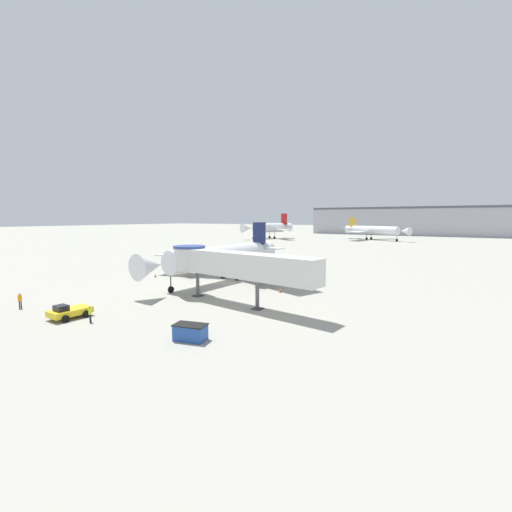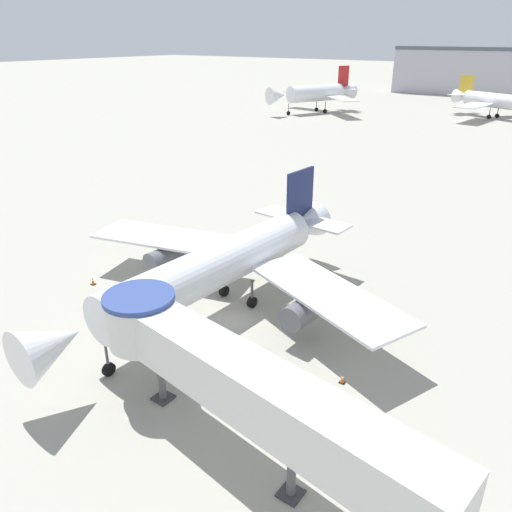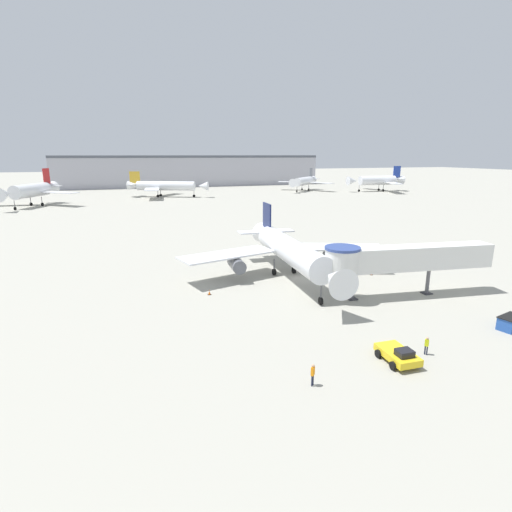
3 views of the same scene
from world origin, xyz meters
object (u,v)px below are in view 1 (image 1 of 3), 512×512
Objects in this scene: traffic_cone_starboard_wing at (280,290)px; pushback_tug_yellow at (69,311)px; ground_crew_wing_walker at (90,313)px; service_container_blue at (190,332)px; traffic_cone_port_wing at (155,275)px; background_jet_red_tail at (269,228)px; main_airplane at (223,257)px; jet_bridge at (229,263)px; ground_crew_marshaller at (20,300)px; background_jet_gold_tail at (373,230)px.

pushback_tug_yellow is at bearing -119.74° from traffic_cone_starboard_wing.
pushback_tug_yellow is 6.33× the size of traffic_cone_starboard_wing.
service_container_blue is at bearing -117.10° from ground_crew_wing_walker.
traffic_cone_port_wing is 25.32m from ground_crew_wing_walker.
main_airplane is at bearing -40.59° from background_jet_red_tail.
service_container_blue is 20.09m from traffic_cone_starboard_wing.
background_jet_red_tail reaches higher than jet_bridge.
ground_crew_marshaller is at bearing -48.96° from background_jet_red_tail.
main_airplane is 45.81× the size of traffic_cone_port_wing.
service_container_blue is 0.11× the size of background_jet_red_tail.
background_jet_gold_tail is at bearing 44.45° from background_jet_red_tail.
main_airplane is 1.44× the size of jet_bridge.
main_airplane reaches higher than traffic_cone_starboard_wing.
background_jet_gold_tail is (44.47, 17.07, -0.81)m from background_jet_red_tail.
traffic_cone_starboard_wing is (-2.19, 19.97, -0.39)m from service_container_blue.
jet_bridge is at bearing -46.49° from main_airplane.
traffic_cone_starboard_wing is 23.44m from ground_crew_wing_walker.
traffic_cone_port_wing is at bearing 57.03° from ground_crew_marshaller.
traffic_cone_port_wing is (-11.92, -3.25, -3.60)m from main_airplane.
main_airplane is 26.73m from service_container_blue.
background_jet_red_tail is (-57.83, 110.66, 0.51)m from jet_bridge.
main_airplane is 49.77× the size of traffic_cone_starboard_wing.
ground_crew_marshaller is 0.06× the size of background_jet_gold_tail.
pushback_tug_yellow is 2.37× the size of ground_crew_wing_walker.
pushback_tug_yellow is 25.10m from traffic_cone_starboard_wing.
traffic_cone_port_wing is 0.41× the size of ground_crew_wing_walker.
pushback_tug_yellow is 3.14m from ground_crew_wing_walker.
service_container_blue is 32.29m from traffic_cone_port_wing.
traffic_cone_starboard_wing is 118.87m from background_jet_red_tail.
jet_bridge reaches higher than traffic_cone_port_wing.
ground_crew_wing_walker is 141.07m from background_jet_gold_tail.
ground_crew_wing_walker is at bearing -35.05° from ground_crew_marshaller.
background_jet_gold_tail is (-18.02, 139.35, 3.78)m from service_container_blue.
main_airplane is at bearing 137.84° from jet_bridge.
traffic_cone_port_wing is at bearing 143.25° from service_container_blue.
main_airplane is at bearing 167.51° from traffic_cone_starboard_wing.
background_jet_gold_tail reaches higher than jet_bridge.
jet_bridge is 12.93× the size of ground_crew_wing_walker.
traffic_cone_port_wing is at bearing -0.11° from ground_crew_wing_walker.
service_container_blue is at bearing -55.13° from main_airplane.
background_jet_red_tail reaches higher than background_jet_gold_tail.
service_container_blue is at bearing -60.69° from jet_bridge.
main_airplane is at bearing 29.79° from ground_crew_marshaller.
pushback_tug_yellow is 8.30m from ground_crew_marshaller.
background_jet_red_tail is at bearing 117.07° from service_container_blue.
main_airplane is 14.38m from jet_bridge.
background_jet_red_tail is at bearing 120.51° from traffic_cone_starboard_wing.
jet_bridge is 0.75× the size of background_jet_red_tail.
pushback_tug_yellow reaches higher than traffic_cone_port_wing.
ground_crew_marshaller is at bearing -132.46° from traffic_cone_starboard_wing.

